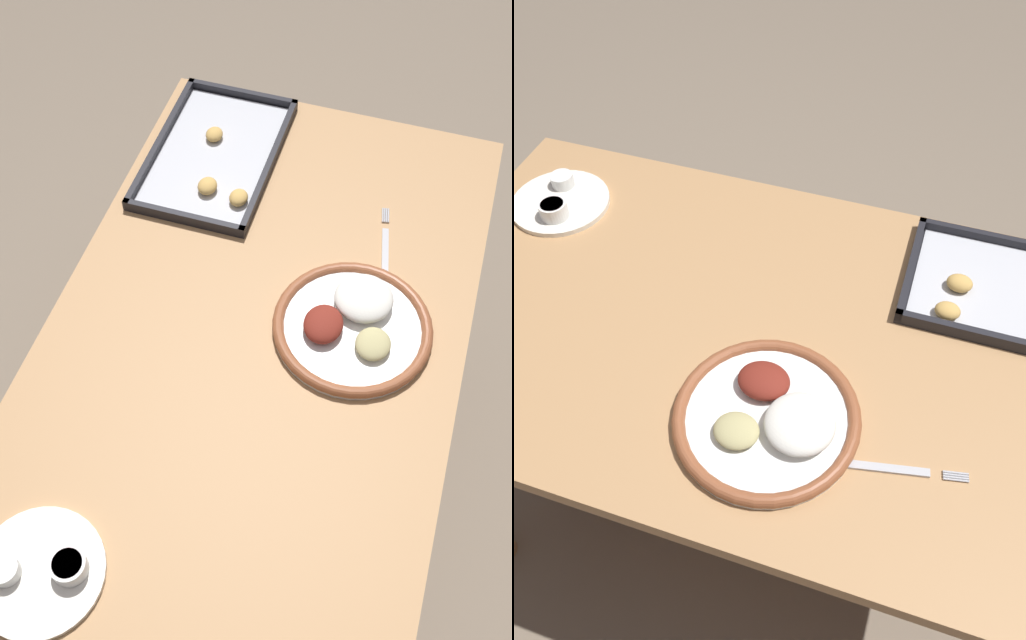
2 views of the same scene
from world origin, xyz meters
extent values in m
plane|color=#7A6B59|center=(0.00, 0.00, 0.00)|extent=(8.00, 8.00, 0.00)
cube|color=#AD7F51|center=(0.00, 0.00, 0.71)|extent=(1.21, 0.71, 0.03)
cylinder|color=#AD7F51|center=(-0.56, 0.30, 0.35)|extent=(0.06, 0.06, 0.70)
cylinder|color=white|center=(0.07, -0.16, 0.73)|extent=(0.27, 0.27, 0.01)
torus|color=brown|center=(0.07, -0.16, 0.74)|extent=(0.27, 0.27, 0.02)
ellipsoid|color=silver|center=(0.12, -0.16, 0.76)|extent=(0.10, 0.10, 0.04)
ellipsoid|color=maroon|center=(0.05, -0.11, 0.75)|extent=(0.08, 0.07, 0.03)
ellipsoid|color=tan|center=(0.04, -0.20, 0.75)|extent=(0.07, 0.06, 0.02)
cube|color=#B2B2B7|center=(0.22, -0.18, 0.73)|extent=(0.17, 0.04, 0.00)
cylinder|color=#B2B2B7|center=(0.34, -0.17, 0.73)|extent=(0.03, 0.01, 0.00)
cylinder|color=#B2B2B7|center=(0.34, -0.16, 0.73)|extent=(0.03, 0.01, 0.00)
cylinder|color=#B2B2B7|center=(0.34, -0.16, 0.73)|extent=(0.03, 0.01, 0.00)
cylinder|color=#B2B2B7|center=(0.34, -0.16, 0.73)|extent=(0.03, 0.01, 0.00)
cylinder|color=white|center=(-0.46, 0.17, 0.73)|extent=(0.19, 0.19, 0.01)
cylinder|color=silver|center=(-0.48, 0.21, 0.75)|extent=(0.04, 0.04, 0.02)
cylinder|color=#593319|center=(-0.48, 0.21, 0.76)|extent=(0.04, 0.04, 0.01)
cylinder|color=silver|center=(-0.45, 0.13, 0.75)|extent=(0.05, 0.05, 0.03)
cylinder|color=#B22819|center=(-0.45, 0.13, 0.76)|extent=(0.04, 0.04, 0.01)
cube|color=black|center=(0.40, 0.20, 0.73)|extent=(0.38, 0.24, 0.01)
cube|color=silver|center=(0.40, 0.20, 0.73)|extent=(0.35, 0.22, 0.00)
cube|color=black|center=(0.40, 0.09, 0.74)|extent=(0.38, 0.01, 0.02)
cube|color=black|center=(0.40, 0.32, 0.74)|extent=(0.38, 0.01, 0.02)
cube|color=black|center=(0.21, 0.20, 0.74)|extent=(0.01, 0.24, 0.02)
ellipsoid|color=tan|center=(0.30, 0.18, 0.75)|extent=(0.04, 0.04, 0.02)
ellipsoid|color=tan|center=(0.29, 0.12, 0.75)|extent=(0.04, 0.04, 0.02)
camera|label=1|loc=(-0.65, -0.21, 1.81)|focal=42.00mm
camera|label=2|loc=(0.21, -0.59, 1.52)|focal=35.00mm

